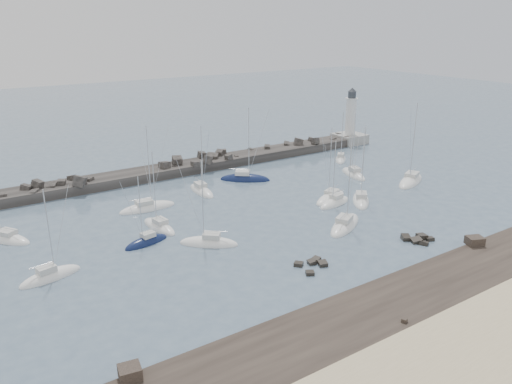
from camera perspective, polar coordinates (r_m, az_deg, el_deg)
ground at (r=72.83m, az=4.31°, el=-5.05°), size 400.00×400.00×0.00m
sand_strip at (r=54.64m, az=26.11°, el=-16.13°), size 140.00×14.00×1.00m
rock_shelf at (r=58.77m, az=17.40°, el=-12.27°), size 140.00×12.58×2.02m
rock_cluster_near at (r=64.63m, az=6.37°, el=-8.32°), size 4.37×4.05×1.09m
rock_cluster_far at (r=74.66m, az=17.89°, el=-5.29°), size 4.31×4.22×1.68m
breakwater at (r=100.73m, az=-12.43°, el=1.66°), size 115.00×7.73×5.18m
lighthouse at (r=128.90m, az=10.67°, el=6.88°), size 7.00×7.00×14.60m
sailboat_0 at (r=66.33m, az=-22.44°, el=-8.97°), size 7.94×3.87×12.30m
sailboat_1 at (r=79.89m, az=-26.68°, el=-4.81°), size 7.18×8.85×13.85m
sailboat_2 at (r=71.98m, az=-12.40°, el=-5.65°), size 7.02×3.39×10.92m
sailboat_3 at (r=76.73m, az=-10.99°, el=-3.95°), size 3.48×8.27×12.75m
sailboat_4 at (r=84.57m, az=-12.31°, el=-1.83°), size 9.67×3.33×15.01m
sailboat_5 at (r=70.33m, az=-5.39°, el=-5.87°), size 8.05×7.32×13.31m
sailboat_6 at (r=91.23m, az=-6.23°, el=0.08°), size 3.03×8.54×13.42m
sailboat_7 at (r=77.00m, az=10.11°, el=-3.81°), size 10.06×7.37×15.48m
sailboat_8 at (r=97.52m, az=-1.28°, el=1.46°), size 9.47×8.39×15.39m
sailboat_9 at (r=85.84m, az=8.99°, el=-1.29°), size 7.86×3.91×12.18m
sailboat_10 at (r=102.31m, az=11.07°, el=1.95°), size 4.94×8.92×13.66m
sailboat_11 at (r=100.72m, az=17.25°, el=1.15°), size 10.98×7.34×16.59m
sailboat_12 at (r=113.02m, az=9.65°, el=3.68°), size 6.63×6.63×11.59m
sailboat_13 at (r=88.24m, az=8.50°, el=-0.70°), size 9.21×5.66×13.86m
sailboat_14 at (r=87.96m, az=11.89°, el=-0.97°), size 7.97×8.37×14.04m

